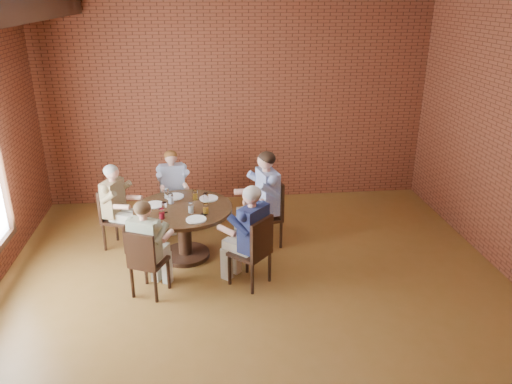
{
  "coord_description": "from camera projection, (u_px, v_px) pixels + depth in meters",
  "views": [
    {
      "loc": [
        -0.6,
        -4.82,
        3.45
      ],
      "look_at": [
        0.04,
        1.0,
        1.09
      ],
      "focal_mm": 35.0,
      "sensor_mm": 36.0,
      "label": 1
    }
  ],
  "objects": [
    {
      "name": "glass_d",
      "position": [
        171.0,
        199.0,
        6.81
      ],
      "size": [
        0.07,
        0.07,
        0.14
      ],
      "primitive_type": "cylinder",
      "color": "white",
      "rests_on": "dining_table"
    },
    {
      "name": "diner_b",
      "position": [
        173.0,
        190.0,
        7.66
      ],
      "size": [
        0.56,
        0.65,
        1.23
      ],
      "primitive_type": null,
      "rotation": [
        0.0,
        0.0,
        0.18
      ],
      "color": "#959FBE",
      "rests_on": "floor"
    },
    {
      "name": "smartphone",
      "position": [
        203.0,
        215.0,
        6.45
      ],
      "size": [
        0.13,
        0.17,
        0.01
      ],
      "primitive_type": "cube",
      "rotation": [
        0.0,
        0.0,
        -0.43
      ],
      "color": "black",
      "rests_on": "dining_table"
    },
    {
      "name": "glass_g",
      "position": [
        191.0,
        208.0,
        6.52
      ],
      "size": [
        0.07,
        0.07,
        0.14
      ],
      "primitive_type": "cylinder",
      "color": "white",
      "rests_on": "dining_table"
    },
    {
      "name": "diner_d",
      "position": [
        148.0,
        248.0,
        5.92
      ],
      "size": [
        0.67,
        0.72,
        1.23
      ],
      "primitive_type": null,
      "rotation": [
        0.0,
        0.0,
        2.71
      ],
      "color": "#B7A690",
      "rests_on": "floor"
    },
    {
      "name": "diner_c",
      "position": [
        117.0,
        207.0,
        7.02
      ],
      "size": [
        0.72,
        0.66,
        1.24
      ],
      "primitive_type": null,
      "rotation": [
        0.0,
        0.0,
        1.17
      ],
      "color": "brown",
      "rests_on": "floor"
    },
    {
      "name": "chair_c",
      "position": [
        114.0,
        215.0,
        7.09
      ],
      "size": [
        0.5,
        0.5,
        0.89
      ],
      "rotation": [
        0.0,
        0.0,
        1.17
      ],
      "color": "black",
      "rests_on": "floor"
    },
    {
      "name": "diner_a",
      "position": [
        263.0,
        200.0,
        7.08
      ],
      "size": [
        0.81,
        0.71,
        1.4
      ],
      "primitive_type": null,
      "rotation": [
        0.0,
        0.0,
        -1.35
      ],
      "color": "#475DB9",
      "rests_on": "floor"
    },
    {
      "name": "chair_b",
      "position": [
        173.0,
        196.0,
        7.77
      ],
      "size": [
        0.44,
        0.44,
        0.88
      ],
      "rotation": [
        0.0,
        0.0,
        0.18
      ],
      "color": "black",
      "rests_on": "floor"
    },
    {
      "name": "plate_b",
      "position": [
        175.0,
        196.0,
        7.04
      ],
      "size": [
        0.26,
        0.26,
        0.01
      ],
      "primitive_type": "cylinder",
      "color": "white",
      "rests_on": "dining_table"
    },
    {
      "name": "diner_e",
      "position": [
        249.0,
        236.0,
        6.11
      ],
      "size": [
        0.82,
        0.82,
        1.32
      ],
      "primitive_type": null,
      "rotation": [
        0.0,
        0.0,
        3.96
      ],
      "color": "#1B234D",
      "rests_on": "floor"
    },
    {
      "name": "glass_c",
      "position": [
        167.0,
        194.0,
        6.98
      ],
      "size": [
        0.07,
        0.07,
        0.14
      ],
      "primitive_type": "cylinder",
      "color": "white",
      "rests_on": "dining_table"
    },
    {
      "name": "glass_b",
      "position": [
        195.0,
        195.0,
        6.93
      ],
      "size": [
        0.07,
        0.07,
        0.14
      ],
      "primitive_type": "cylinder",
      "color": "white",
      "rests_on": "dining_table"
    },
    {
      "name": "plate_a",
      "position": [
        209.0,
        198.0,
        6.98
      ],
      "size": [
        0.26,
        0.26,
        0.01
      ],
      "primitive_type": "cylinder",
      "color": "white",
      "rests_on": "dining_table"
    },
    {
      "name": "glass_a",
      "position": [
        206.0,
        198.0,
        6.83
      ],
      "size": [
        0.07,
        0.07,
        0.14
      ],
      "primitive_type": "cylinder",
      "color": "white",
      "rests_on": "dining_table"
    },
    {
      "name": "wall_back",
      "position": [
        237.0,
        103.0,
        8.38
      ],
      "size": [
        7.0,
        0.0,
        7.0
      ],
      "primitive_type": "plane",
      "rotation": [
        1.57,
        0.0,
        0.0
      ],
      "color": "brown",
      "rests_on": "ground"
    },
    {
      "name": "chair_a",
      "position": [
        269.0,
        210.0,
        7.17
      ],
      "size": [
        0.55,
        0.55,
        0.98
      ],
      "rotation": [
        0.0,
        0.0,
        -1.35
      ],
      "color": "black",
      "rests_on": "floor"
    },
    {
      "name": "plate_d",
      "position": [
        196.0,
        219.0,
        6.33
      ],
      "size": [
        0.26,
        0.26,
        0.01
      ],
      "primitive_type": "cylinder",
      "color": "white",
      "rests_on": "dining_table"
    },
    {
      "name": "plate_c",
      "position": [
        154.0,
        205.0,
        6.77
      ],
      "size": [
        0.26,
        0.26,
        0.01
      ],
      "primitive_type": "cylinder",
      "color": "white",
      "rests_on": "dining_table"
    },
    {
      "name": "glass_f",
      "position": [
        162.0,
        214.0,
        6.35
      ],
      "size": [
        0.07,
        0.07,
        0.14
      ],
      "primitive_type": "cylinder",
      "color": "white",
      "rests_on": "dining_table"
    },
    {
      "name": "dining_table",
      "position": [
        184.0,
        222.0,
        6.79
      ],
      "size": [
        1.33,
        1.33,
        0.75
      ],
      "color": "black",
      "rests_on": "floor"
    },
    {
      "name": "glass_h",
      "position": [
        206.0,
        209.0,
        6.49
      ],
      "size": [
        0.07,
        0.07,
        0.14
      ],
      "primitive_type": "cylinder",
      "color": "white",
      "rests_on": "dining_table"
    },
    {
      "name": "chair_d",
      "position": [
        146.0,
        261.0,
        5.91
      ],
      "size": [
        0.5,
        0.5,
        0.88
      ],
      "rotation": [
        0.0,
        0.0,
        2.71
      ],
      "color": "black",
      "rests_on": "floor"
    },
    {
      "name": "glass_e",
      "position": [
        164.0,
        207.0,
        6.53
      ],
      "size": [
        0.07,
        0.07,
        0.14
      ],
      "primitive_type": "cylinder",
      "color": "white",
      "rests_on": "dining_table"
    },
    {
      "name": "chair_e",
      "position": [
        255.0,
        249.0,
        6.12
      ],
      "size": [
        0.59,
        0.59,
        0.93
      ],
      "rotation": [
        0.0,
        0.0,
        3.96
      ],
      "color": "black",
      "rests_on": "floor"
    },
    {
      "name": "floor",
      "position": [
        262.0,
        311.0,
        5.79
      ],
      "size": [
        7.0,
        7.0,
        0.0
      ],
      "primitive_type": "plane",
      "color": "brown",
      "rests_on": "ground"
    }
  ]
}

